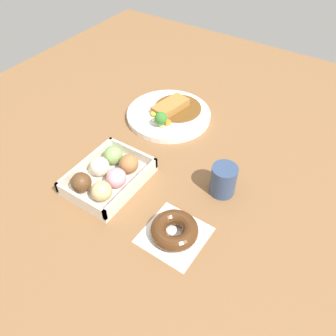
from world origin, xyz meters
name	(u,v)px	position (x,y,z in m)	size (l,w,h in m)	color
ground_plane	(176,157)	(0.00, 0.00, 0.00)	(1.60, 1.60, 0.00)	brown
curry_plate	(169,114)	(0.14, 0.12, 0.01)	(0.26, 0.26, 0.07)	white
donut_box	(108,175)	(-0.18, 0.09, 0.03)	(0.21, 0.16, 0.06)	beige
chocolate_ring_donut	(174,230)	(-0.22, -0.14, 0.02)	(0.14, 0.14, 0.04)	white
coffee_mug	(223,180)	(-0.04, -0.16, 0.04)	(0.06, 0.06, 0.08)	#33476B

